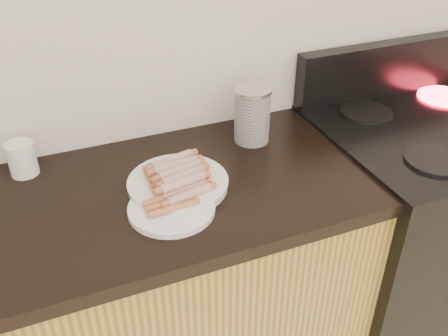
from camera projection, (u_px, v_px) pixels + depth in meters
name	position (u px, v px, depth m)	size (l,w,h in m)	color
wall_back	(181.00, 8.00, 1.46)	(4.00, 0.04, 2.60)	silver
stove	(411.00, 231.00, 1.91)	(0.76, 0.65, 0.91)	black
stove_panel	(390.00, 68.00, 1.83)	(0.76, 0.06, 0.20)	black
burner_near_left	(435.00, 160.00, 1.48)	(0.18, 0.18, 0.01)	black
burner_far_left	(366.00, 112.00, 1.74)	(0.18, 0.18, 0.01)	black
burner_far_right	(443.00, 96.00, 1.85)	(0.18, 0.18, 0.01)	#FF1E2D
main_plate	(178.00, 185.00, 1.38)	(0.28, 0.28, 0.02)	white
side_plate	(172.00, 208.00, 1.29)	(0.23, 0.23, 0.02)	silver
hotdog_pile	(178.00, 175.00, 1.37)	(0.13, 0.22, 0.05)	maroon
plain_sausages	(171.00, 203.00, 1.28)	(0.13, 0.07, 0.02)	#CD6531
canister	(252.00, 115.00, 1.56)	(0.12, 0.12, 0.18)	silver
mug	(22.00, 159.00, 1.42)	(0.08, 0.08, 0.10)	white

